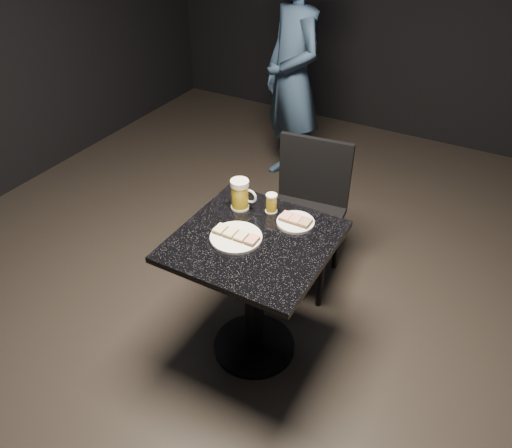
% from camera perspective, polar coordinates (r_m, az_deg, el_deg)
% --- Properties ---
extents(floor, '(6.00, 6.00, 0.00)m').
position_cam_1_polar(floor, '(2.81, -0.20, -13.83)').
color(floor, black).
rests_on(floor, ground).
extents(plate_large, '(0.24, 0.24, 0.01)m').
position_cam_1_polar(plate_large, '(2.29, -2.30, -1.54)').
color(plate_large, white).
rests_on(plate_large, table).
extents(plate_small, '(0.18, 0.18, 0.01)m').
position_cam_1_polar(plate_small, '(2.39, 4.53, 0.20)').
color(plate_small, white).
rests_on(plate_small, table).
extents(patron, '(0.74, 0.70, 1.70)m').
position_cam_1_polar(patron, '(3.84, 4.19, 16.18)').
color(patron, navy).
rests_on(patron, floor).
extents(table, '(0.70, 0.70, 0.75)m').
position_cam_1_polar(table, '(2.45, -0.23, -6.16)').
color(table, black).
rests_on(table, floor).
extents(beer_mug, '(0.13, 0.09, 0.16)m').
position_cam_1_polar(beer_mug, '(2.45, -1.79, 3.39)').
color(beer_mug, silver).
rests_on(beer_mug, table).
extents(beer_tumbler, '(0.06, 0.06, 0.10)m').
position_cam_1_polar(beer_tumbler, '(2.44, 1.77, 2.40)').
color(beer_tumbler, silver).
rests_on(beer_tumbler, table).
extents(chair, '(0.48, 0.48, 0.89)m').
position_cam_1_polar(chair, '(2.96, 5.81, 2.04)').
color(chair, black).
rests_on(chair, floor).
extents(canapes_on_plate_large, '(0.22, 0.07, 0.02)m').
position_cam_1_polar(canapes_on_plate_large, '(2.28, -2.31, -1.22)').
color(canapes_on_plate_large, '#4C3521').
rests_on(canapes_on_plate_large, plate_large).
extents(canapes_on_plate_small, '(0.15, 0.07, 0.02)m').
position_cam_1_polar(canapes_on_plate_small, '(2.38, 4.55, 0.52)').
color(canapes_on_plate_small, '#4C3521').
rests_on(canapes_on_plate_small, plate_small).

